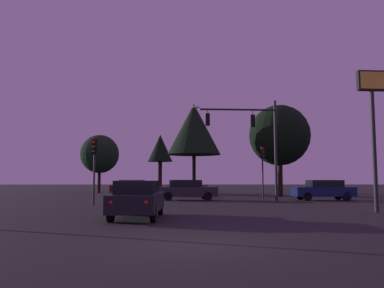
{
  "coord_description": "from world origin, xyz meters",
  "views": [
    {
      "loc": [
        -0.29,
        -9.36,
        1.57
      ],
      "look_at": [
        0.0,
        16.98,
        3.99
      ],
      "focal_mm": 35.98,
      "sensor_mm": 36.0,
      "label": 1
    }
  ],
  "objects_px": {
    "car_nearside_lane": "(138,199)",
    "tree_right_cluster": "(160,149)",
    "car_crossing_right": "(323,190)",
    "store_sign_illuminated": "(372,108)",
    "traffic_signal_mast_arm": "(253,133)",
    "traffic_light_corner_right": "(263,162)",
    "car_crossing_left": "(187,190)",
    "traffic_light_corner_left": "(94,158)",
    "tree_left_far": "(100,154)",
    "car_far_lane": "(133,187)",
    "car_parked_lot": "(186,186)",
    "tree_behind_sign": "(279,135)",
    "tree_center_horizon": "(194,129)"
  },
  "relations": [
    {
      "from": "traffic_signal_mast_arm",
      "to": "car_crossing_left",
      "type": "height_order",
      "value": "traffic_signal_mast_arm"
    },
    {
      "from": "car_crossing_left",
      "to": "tree_left_far",
      "type": "height_order",
      "value": "tree_left_far"
    },
    {
      "from": "store_sign_illuminated",
      "to": "tree_center_horizon",
      "type": "xyz_separation_m",
      "value": [
        -8.43,
        16.79,
        1.12
      ]
    },
    {
      "from": "car_parked_lot",
      "to": "tree_right_cluster",
      "type": "relative_size",
      "value": 0.63
    },
    {
      "from": "traffic_light_corner_right",
      "to": "store_sign_illuminated",
      "type": "xyz_separation_m",
      "value": [
        2.9,
        -12.83,
        2.07
      ]
    },
    {
      "from": "car_crossing_right",
      "to": "store_sign_illuminated",
      "type": "distance_m",
      "value": 11.34
    },
    {
      "from": "traffic_signal_mast_arm",
      "to": "tree_center_horizon",
      "type": "distance_m",
      "value": 8.57
    },
    {
      "from": "car_far_lane",
      "to": "tree_center_horizon",
      "type": "height_order",
      "value": "tree_center_horizon"
    },
    {
      "from": "traffic_signal_mast_arm",
      "to": "tree_center_horizon",
      "type": "relative_size",
      "value": 0.86
    },
    {
      "from": "car_far_lane",
      "to": "tree_center_horizon",
      "type": "distance_m",
      "value": 8.29
    },
    {
      "from": "tree_right_cluster",
      "to": "car_crossing_left",
      "type": "bearing_deg",
      "value": -80.45
    },
    {
      "from": "traffic_light_corner_right",
      "to": "tree_behind_sign",
      "type": "relative_size",
      "value": 0.5
    },
    {
      "from": "traffic_light_corner_right",
      "to": "store_sign_illuminated",
      "type": "distance_m",
      "value": 13.32
    },
    {
      "from": "store_sign_illuminated",
      "to": "tree_right_cluster",
      "type": "distance_m",
      "value": 34.2
    },
    {
      "from": "traffic_signal_mast_arm",
      "to": "car_crossing_left",
      "type": "relative_size",
      "value": 1.58
    },
    {
      "from": "car_crossing_left",
      "to": "traffic_signal_mast_arm",
      "type": "bearing_deg",
      "value": -17.19
    },
    {
      "from": "tree_right_cluster",
      "to": "tree_center_horizon",
      "type": "bearing_deg",
      "value": -74.45
    },
    {
      "from": "traffic_signal_mast_arm",
      "to": "tree_left_far",
      "type": "relative_size",
      "value": 1.1
    },
    {
      "from": "traffic_signal_mast_arm",
      "to": "tree_center_horizon",
      "type": "height_order",
      "value": "tree_center_horizon"
    },
    {
      "from": "car_parked_lot",
      "to": "traffic_light_corner_right",
      "type": "bearing_deg",
      "value": -62.24
    },
    {
      "from": "car_nearside_lane",
      "to": "store_sign_illuminated",
      "type": "relative_size",
      "value": 0.67
    },
    {
      "from": "traffic_signal_mast_arm",
      "to": "tree_right_cluster",
      "type": "height_order",
      "value": "tree_right_cluster"
    },
    {
      "from": "car_crossing_right",
      "to": "tree_left_far",
      "type": "xyz_separation_m",
      "value": [
        -20.36,
        15.75,
        3.69
      ]
    },
    {
      "from": "traffic_signal_mast_arm",
      "to": "store_sign_illuminated",
      "type": "height_order",
      "value": "traffic_signal_mast_arm"
    },
    {
      "from": "store_sign_illuminated",
      "to": "car_nearside_lane",
      "type": "bearing_deg",
      "value": -166.49
    },
    {
      "from": "tree_left_far",
      "to": "tree_center_horizon",
      "type": "relative_size",
      "value": 0.79
    },
    {
      "from": "car_crossing_left",
      "to": "car_far_lane",
      "type": "xyz_separation_m",
      "value": [
        -5.2,
        8.26,
        0.0
      ]
    },
    {
      "from": "car_nearside_lane",
      "to": "car_crossing_left",
      "type": "distance_m",
      "value": 13.67
    },
    {
      "from": "tree_behind_sign",
      "to": "tree_left_far",
      "type": "xyz_separation_m",
      "value": [
        -18.74,
        9.16,
        -1.16
      ]
    },
    {
      "from": "car_crossing_left",
      "to": "tree_right_cluster",
      "type": "xyz_separation_m",
      "value": [
        -3.52,
        20.91,
        4.75
      ]
    },
    {
      "from": "tree_left_far",
      "to": "traffic_signal_mast_arm",
      "type": "bearing_deg",
      "value": -48.34
    },
    {
      "from": "car_nearside_lane",
      "to": "tree_right_cluster",
      "type": "distance_m",
      "value": 34.8
    },
    {
      "from": "car_crossing_right",
      "to": "store_sign_illuminated",
      "type": "xyz_separation_m",
      "value": [
        -1.16,
        -10.45,
        4.25
      ]
    },
    {
      "from": "tree_right_cluster",
      "to": "tree_behind_sign",
      "type": "bearing_deg",
      "value": -50.57
    },
    {
      "from": "traffic_light_corner_left",
      "to": "tree_left_far",
      "type": "height_order",
      "value": "tree_left_far"
    },
    {
      "from": "traffic_light_corner_left",
      "to": "tree_behind_sign",
      "type": "height_order",
      "value": "tree_behind_sign"
    },
    {
      "from": "traffic_light_corner_right",
      "to": "car_nearside_lane",
      "type": "relative_size",
      "value": 0.91
    },
    {
      "from": "traffic_light_corner_right",
      "to": "tree_right_cluster",
      "type": "bearing_deg",
      "value": 117.1
    },
    {
      "from": "car_crossing_right",
      "to": "tree_behind_sign",
      "type": "xyz_separation_m",
      "value": [
        -1.62,
        6.59,
        4.85
      ]
    },
    {
      "from": "traffic_light_corner_left",
      "to": "car_far_lane",
      "type": "height_order",
      "value": "traffic_light_corner_left"
    },
    {
      "from": "car_far_lane",
      "to": "tree_right_cluster",
      "type": "relative_size",
      "value": 0.63
    },
    {
      "from": "traffic_light_corner_left",
      "to": "car_far_lane",
      "type": "relative_size",
      "value": 0.85
    },
    {
      "from": "car_nearside_lane",
      "to": "traffic_signal_mast_arm",
      "type": "bearing_deg",
      "value": 60.73
    },
    {
      "from": "traffic_light_corner_left",
      "to": "car_far_lane",
      "type": "bearing_deg",
      "value": 88.28
    },
    {
      "from": "car_nearside_lane",
      "to": "car_crossing_left",
      "type": "height_order",
      "value": "same"
    },
    {
      "from": "tree_left_far",
      "to": "car_crossing_left",
      "type": "bearing_deg",
      "value": -56.52
    },
    {
      "from": "tree_center_horizon",
      "to": "traffic_light_corner_right",
      "type": "bearing_deg",
      "value": -35.58
    },
    {
      "from": "car_parked_lot",
      "to": "tree_behind_sign",
      "type": "relative_size",
      "value": 0.55
    },
    {
      "from": "traffic_signal_mast_arm",
      "to": "tree_right_cluster",
      "type": "xyz_separation_m",
      "value": [
        -8.34,
        22.4,
        0.58
      ]
    },
    {
      "from": "traffic_light_corner_left",
      "to": "store_sign_illuminated",
      "type": "relative_size",
      "value": 0.58
    }
  ]
}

